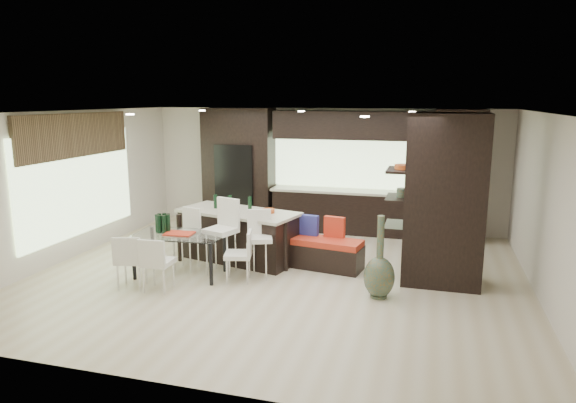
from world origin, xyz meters
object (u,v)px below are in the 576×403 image
(kitchen_island, at_px, (239,235))
(stool_right, at_px, (260,251))
(stool_left, at_px, (186,245))
(floor_vase, at_px, (380,257))
(chair_end, at_px, (238,258))
(stool_mid, at_px, (221,244))
(chair_near, at_px, (158,266))
(dining_table, at_px, (180,255))
(bench, at_px, (323,253))
(chair_far, at_px, (132,263))

(kitchen_island, xyz_separation_m, stool_right, (0.67, -0.77, -0.01))
(stool_left, relative_size, stool_right, 0.96)
(floor_vase, distance_m, chair_end, 2.28)
(kitchen_island, height_order, stool_mid, stool_mid)
(stool_right, height_order, chair_end, stool_right)
(stool_left, distance_m, chair_end, 1.13)
(kitchen_island, height_order, chair_near, kitchen_island)
(dining_table, bearing_deg, bench, 20.98)
(stool_right, relative_size, dining_table, 0.60)
(floor_vase, bearing_deg, stool_mid, 172.41)
(bench, relative_size, floor_vase, 1.09)
(kitchen_island, distance_m, stool_right, 1.02)
(bench, bearing_deg, stool_right, -132.65)
(stool_right, height_order, floor_vase, floor_vase)
(chair_end, bearing_deg, stool_left, 59.09)
(dining_table, bearing_deg, stool_mid, 20.43)
(stool_mid, bearing_deg, stool_left, -165.76)
(stool_right, height_order, dining_table, stool_right)
(stool_left, relative_size, floor_vase, 0.69)
(floor_vase, bearing_deg, chair_end, 178.14)
(stool_mid, height_order, bench, stool_mid)
(stool_right, bearing_deg, stool_left, 158.34)
(stool_mid, relative_size, dining_table, 0.69)
(bench, xyz_separation_m, chair_near, (-2.21, -1.74, 0.13))
(bench, bearing_deg, chair_far, -137.68)
(chair_far, bearing_deg, stool_mid, 28.36)
(stool_mid, distance_m, stool_right, 0.68)
(kitchen_island, xyz_separation_m, stool_mid, (0.00, -0.80, 0.06))
(bench, bearing_deg, kitchen_island, -172.56)
(floor_vase, height_order, chair_end, floor_vase)
(kitchen_island, distance_m, chair_near, 1.90)
(stool_right, distance_m, chair_end, 0.41)
(stool_mid, distance_m, bench, 1.78)
(stool_right, bearing_deg, kitchen_island, 109.90)
(kitchen_island, relative_size, chair_far, 2.76)
(chair_end, bearing_deg, dining_table, 75.53)
(kitchen_island, distance_m, chair_end, 1.16)
(bench, relative_size, chair_near, 1.72)
(kitchen_island, bearing_deg, stool_right, -34.66)
(stool_left, distance_m, bench, 2.38)
(chair_near, relative_size, chair_end, 1.02)
(stool_right, xyz_separation_m, chair_end, (-0.26, -0.31, -0.06))
(kitchen_island, xyz_separation_m, stool_left, (-0.67, -0.76, -0.03))
(floor_vase, height_order, chair_far, floor_vase)
(stool_left, distance_m, stool_mid, 0.68)
(stool_left, distance_m, floor_vase, 3.37)
(stool_left, xyz_separation_m, chair_near, (0.05, -1.03, -0.03))
(chair_near, relative_size, chair_far, 0.99)
(stool_left, height_order, bench, stool_left)
(stool_mid, distance_m, floor_vase, 2.70)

